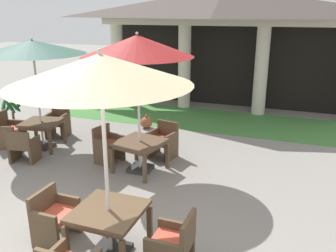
# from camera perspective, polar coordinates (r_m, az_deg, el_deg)

# --- Properties ---
(background_pavilion) EXTENTS (9.34, 2.67, 4.14)m
(background_pavilion) POSITION_cam_1_polar(r_m,az_deg,el_deg) (12.68, 9.03, 16.73)
(background_pavilion) COLOR beige
(background_pavilion) RESTS_ON ground
(lawn_strip) EXTENTS (11.14, 2.57, 0.01)m
(lawn_strip) POSITION_cam_1_polar(r_m,az_deg,el_deg) (11.74, 6.81, 0.99)
(lawn_strip) COLOR #47843D
(lawn_strip) RESTS_ON ground
(patio_table_near_foreground) EXTENTS (1.05, 1.05, 0.72)m
(patio_table_near_foreground) POSITION_cam_1_polar(r_m,az_deg,el_deg) (9.67, -19.65, 0.15)
(patio_table_near_foreground) COLOR brown
(patio_table_near_foreground) RESTS_ON ground
(patio_umbrella_near_foreground) EXTENTS (2.55, 2.55, 2.81)m
(patio_umbrella_near_foreground) POSITION_cam_1_polar(r_m,az_deg,el_deg) (9.30, -20.91, 11.57)
(patio_umbrella_near_foreground) COLOR #2D2D2D
(patio_umbrella_near_foreground) RESTS_ON ground
(patio_chair_near_foreground_south) EXTENTS (0.67, 0.61, 0.80)m
(patio_chair_near_foreground_south) POSITION_cam_1_polar(r_m,az_deg,el_deg) (9.00, -22.18, -3.05)
(patio_chair_near_foreground_south) COLOR brown
(patio_chair_near_foreground_south) RESTS_ON ground
(patio_chair_near_foreground_north) EXTENTS (0.65, 0.68, 0.87)m
(patio_chair_near_foreground_north) POSITION_cam_1_polar(r_m,az_deg,el_deg) (10.51, -17.23, 0.55)
(patio_chair_near_foreground_north) COLOR brown
(patio_chair_near_foreground_north) RESTS_ON ground
(patio_chair_near_foreground_west) EXTENTS (0.67, 0.73, 0.92)m
(patio_chair_near_foreground_west) POSITION_cam_1_polar(r_m,az_deg,el_deg) (10.19, -24.13, -0.68)
(patio_chair_near_foreground_west) COLOR brown
(patio_chair_near_foreground_west) RESTS_ON ground
(patio_table_mid_left) EXTENTS (1.11, 1.11, 0.71)m
(patio_table_mid_left) POSITION_cam_1_polar(r_m,az_deg,el_deg) (7.81, -4.54, -3.06)
(patio_table_mid_left) COLOR brown
(patio_table_mid_left) RESTS_ON ground
(patio_umbrella_mid_left) EXTENTS (2.31, 2.31, 3.01)m
(patio_umbrella_mid_left) POSITION_cam_1_polar(r_m,az_deg,el_deg) (7.33, -4.95, 12.45)
(patio_umbrella_mid_left) COLOR #2D2D2D
(patio_umbrella_mid_left) RESTS_ON ground
(patio_chair_mid_left_north) EXTENTS (0.69, 0.67, 0.86)m
(patio_chair_mid_left_north) POSITION_cam_1_polar(r_m,az_deg,el_deg) (8.59, -0.81, -2.45)
(patio_chair_mid_left_north) COLOR brown
(patio_chair_mid_left_north) RESTS_ON ground
(patio_chair_mid_left_west) EXTENTS (0.61, 0.66, 0.86)m
(patio_chair_mid_left_west) POSITION_cam_1_polar(r_m,az_deg,el_deg) (8.44, -9.61, -3.13)
(patio_chair_mid_left_west) COLOR brown
(patio_chair_mid_left_west) RESTS_ON ground
(patio_table_mid_right) EXTENTS (0.95, 0.95, 0.73)m
(patio_table_mid_right) POSITION_cam_1_polar(r_m,az_deg,el_deg) (5.27, -9.48, -13.94)
(patio_table_mid_right) COLOR brown
(patio_table_mid_right) RESTS_ON ground
(patio_umbrella_mid_right) EXTENTS (2.35, 2.35, 2.97)m
(patio_umbrella_mid_right) POSITION_cam_1_polar(r_m,az_deg,el_deg) (4.54, -10.80, 8.58)
(patio_umbrella_mid_right) COLOR #2D2D2D
(patio_umbrella_mid_right) RESTS_ON ground
(patio_chair_mid_right_west) EXTENTS (0.50, 0.64, 0.82)m
(patio_chair_mid_right_west) POSITION_cam_1_polar(r_m,az_deg,el_deg) (5.88, -17.79, -13.74)
(patio_chair_mid_right_west) COLOR brown
(patio_chair_mid_right_west) RESTS_ON ground
(patio_chair_mid_right_east) EXTENTS (0.56, 0.57, 0.86)m
(patio_chair_mid_right_east) POSITION_cam_1_polar(r_m,az_deg,el_deg) (5.06, 0.78, -18.59)
(patio_chair_mid_right_east) COLOR brown
(patio_chair_mid_right_east) RESTS_ON ground
(potted_palm_left_edge) EXTENTS (0.67, 0.67, 1.06)m
(potted_palm_left_edge) POSITION_cam_1_polar(r_m,az_deg,el_deg) (11.09, -23.44, 0.38)
(potted_palm_left_edge) COLOR #47423D
(potted_palm_left_edge) RESTS_ON ground
(terracotta_urn) EXTENTS (0.36, 0.36, 0.43)m
(terracotta_urn) POSITION_cam_1_polar(r_m,az_deg,el_deg) (10.83, -3.50, 0.58)
(terracotta_urn) COLOR brown
(terracotta_urn) RESTS_ON ground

